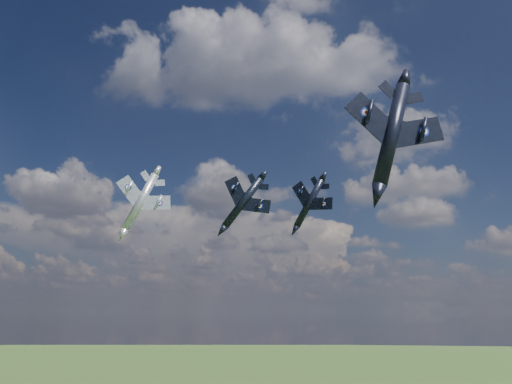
% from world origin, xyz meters
% --- Properties ---
extents(jet_lead_navy, '(9.58, 13.62, 8.07)m').
position_xyz_m(jet_lead_navy, '(3.79, 17.85, 81.68)').
color(jet_lead_navy, black).
extents(jet_right_navy, '(14.44, 17.11, 5.95)m').
position_xyz_m(jet_right_navy, '(24.07, -14.21, 80.81)').
color(jet_right_navy, black).
extents(jet_high_navy, '(14.01, 16.29, 7.67)m').
position_xyz_m(jet_high_navy, '(14.10, 31.83, 84.26)').
color(jet_high_navy, black).
extents(jet_left_silver, '(16.29, 18.77, 7.67)m').
position_xyz_m(jet_left_silver, '(-16.17, 23.35, 83.65)').
color(jet_left_silver, gray).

